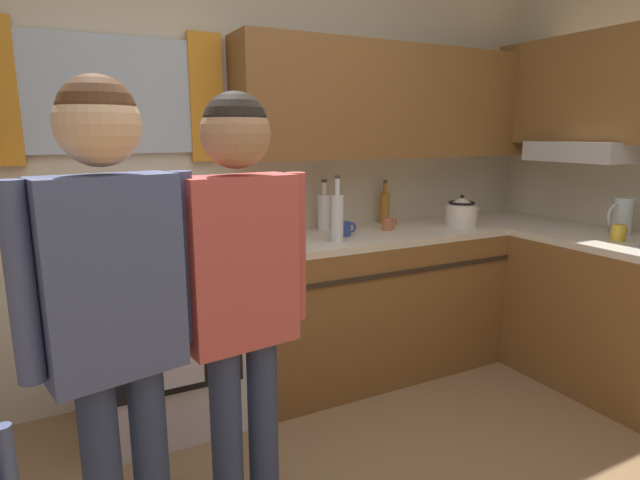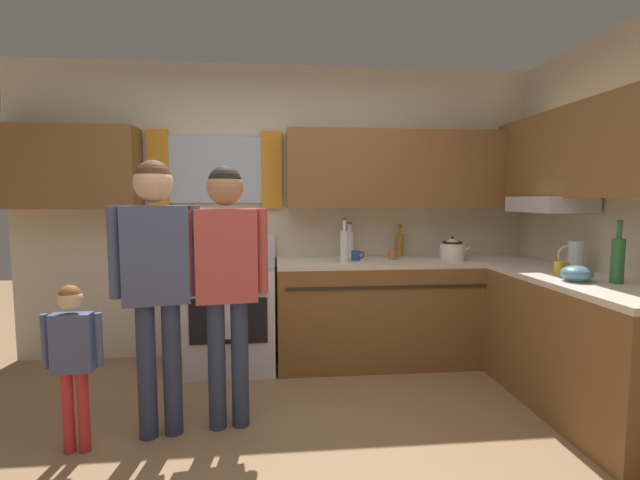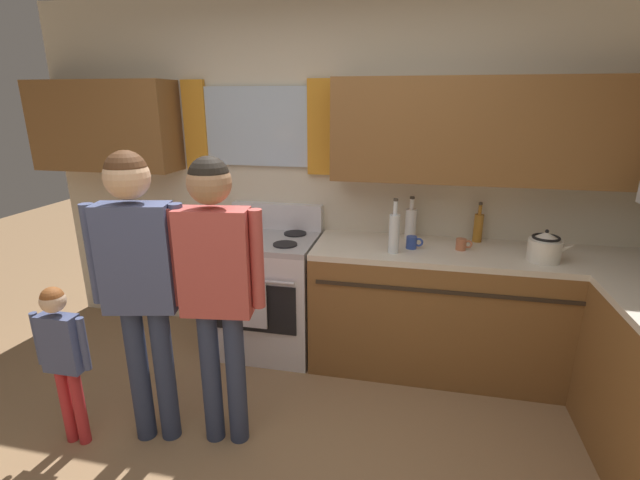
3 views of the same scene
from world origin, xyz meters
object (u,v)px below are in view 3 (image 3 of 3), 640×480
at_px(stovetop_kettle, 545,247).
at_px(small_child, 62,349).
at_px(bottle_milk_white, 411,223).
at_px(mug_cobalt_blue, 412,242).
at_px(adult_in_plaid, 216,274).
at_px(bottle_oil_amber, 478,227).
at_px(stove_oven, 269,292).
at_px(adult_holding_child, 139,269).
at_px(cup_terracotta, 462,244).
at_px(bottle_tall_clear, 394,232).

height_order(stovetop_kettle, small_child, stovetop_kettle).
bearing_deg(small_child, bottle_milk_white, 38.67).
relative_size(mug_cobalt_blue, adult_in_plaid, 0.07).
relative_size(bottle_oil_amber, adult_in_plaid, 0.18).
xyz_separation_m(bottle_milk_white, stovetop_kettle, (0.83, -0.31, -0.02)).
xyz_separation_m(stove_oven, adult_holding_child, (-0.33, -1.09, 0.57)).
height_order(stovetop_kettle, adult_holding_child, adult_holding_child).
xyz_separation_m(mug_cobalt_blue, stovetop_kettle, (0.81, -0.08, 0.05)).
relative_size(stove_oven, adult_in_plaid, 0.68).
relative_size(stove_oven, cup_terracotta, 10.11).
height_order(stove_oven, bottle_milk_white, bottle_milk_white).
relative_size(mug_cobalt_blue, adult_holding_child, 0.07).
height_order(bottle_oil_amber, small_child, bottle_oil_amber).
bearing_deg(stove_oven, small_child, -121.54).
xyz_separation_m(bottle_milk_white, mug_cobalt_blue, (0.02, -0.23, -0.08)).
bearing_deg(adult_in_plaid, adult_holding_child, -170.52).
bearing_deg(bottle_oil_amber, stovetop_kettle, -43.19).
height_order(bottle_tall_clear, bottle_oil_amber, bottle_tall_clear).
xyz_separation_m(bottle_milk_white, adult_in_plaid, (-0.96, -1.22, 0.00)).
relative_size(bottle_tall_clear, bottle_oil_amber, 1.28).
bearing_deg(bottle_tall_clear, bottle_milk_white, 73.68).
xyz_separation_m(cup_terracotta, stovetop_kettle, (0.49, -0.12, 0.06)).
bearing_deg(bottle_oil_amber, adult_in_plaid, -138.82).
bearing_deg(adult_holding_child, stove_oven, 73.33).
bearing_deg(adult_in_plaid, bottle_milk_white, 51.90).
height_order(bottle_oil_amber, bottle_milk_white, bottle_milk_white).
xyz_separation_m(stove_oven, bottle_oil_amber, (1.50, 0.23, 0.54)).
xyz_separation_m(stove_oven, stovetop_kettle, (1.86, -0.11, 0.53)).
height_order(bottle_tall_clear, cup_terracotta, bottle_tall_clear).
height_order(cup_terracotta, small_child, cup_terracotta).
bearing_deg(bottle_tall_clear, cup_terracotta, 18.86).
distance_m(bottle_tall_clear, adult_holding_child, 1.57).
bearing_deg(stovetop_kettle, bottle_tall_clear, -177.84).
xyz_separation_m(bottle_tall_clear, adult_in_plaid, (-0.86, -0.88, -0.02)).
height_order(stove_oven, bottle_oil_amber, bottle_oil_amber).
height_order(bottle_milk_white, adult_in_plaid, adult_in_plaid).
height_order(bottle_milk_white, small_child, bottle_milk_white).
relative_size(stovetop_kettle, small_child, 0.29).
xyz_separation_m(cup_terracotta, adult_in_plaid, (-1.31, -1.03, 0.08)).
relative_size(bottle_oil_amber, small_child, 0.30).
bearing_deg(bottle_tall_clear, mug_cobalt_blue, 44.10).
bearing_deg(adult_holding_child, small_child, -162.12).
xyz_separation_m(stove_oven, mug_cobalt_blue, (1.05, -0.03, 0.48)).
bearing_deg(bottle_milk_white, small_child, -141.33).
relative_size(adult_holding_child, adult_in_plaid, 1.02).
xyz_separation_m(bottle_oil_amber, adult_holding_child, (-1.83, -1.32, 0.03)).
distance_m(bottle_oil_amber, bottle_milk_white, 0.47).
xyz_separation_m(adult_in_plaid, small_child, (-0.82, -0.20, -0.42)).
bearing_deg(adult_in_plaid, cup_terracotta, 38.26).
xyz_separation_m(bottle_tall_clear, mug_cobalt_blue, (0.12, 0.12, -0.10)).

